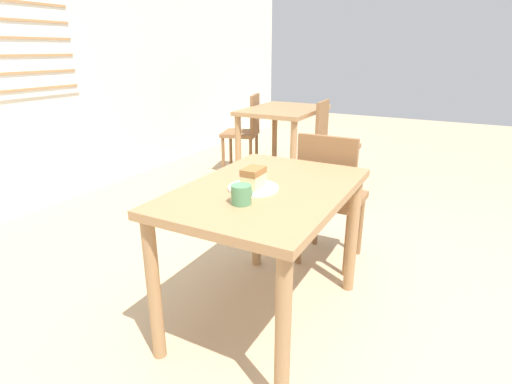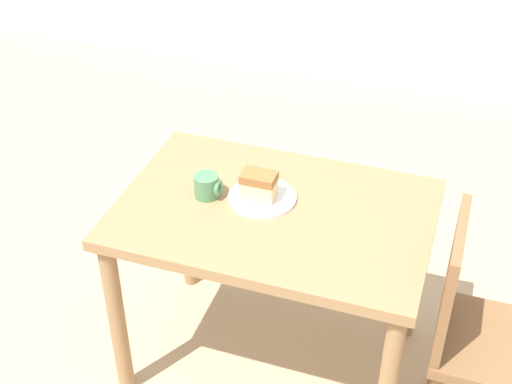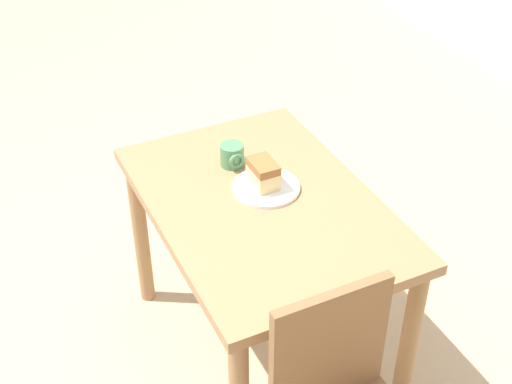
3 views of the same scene
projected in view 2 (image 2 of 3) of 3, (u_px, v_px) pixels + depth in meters
dining_table_near at (274, 235)px, 2.44m from camera, size 1.05×0.72×0.73m
chair_near_window at (477, 331)px, 2.27m from camera, size 0.38×0.38×0.87m
plate at (262, 197)px, 2.42m from camera, size 0.23×0.23×0.01m
cake_slice at (259, 185)px, 2.39m from camera, size 0.12×0.08×0.09m
coffee_mug at (208, 186)px, 2.41m from camera, size 0.09×0.09×0.08m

